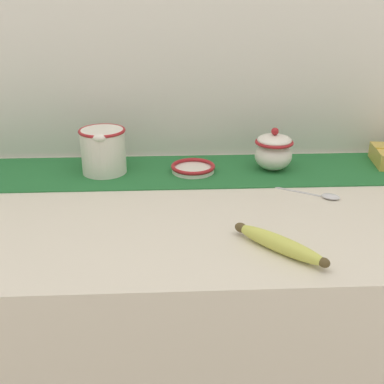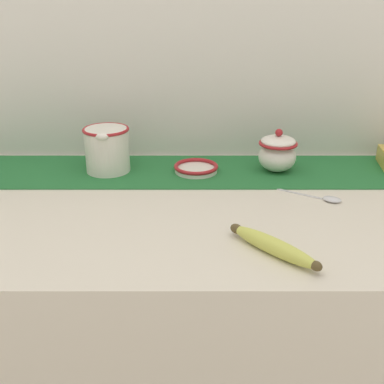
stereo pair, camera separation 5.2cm
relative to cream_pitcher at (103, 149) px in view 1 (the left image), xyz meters
name	(u,v)px [view 1 (the left image)]	position (x,y,z in m)	size (l,w,h in m)	color
countertop	(189,358)	(0.22, -0.21, -0.52)	(1.44, 0.69, 0.91)	beige
back_wall	(183,53)	(0.22, 0.16, 0.23)	(2.24, 0.04, 2.40)	silver
table_runner	(185,171)	(0.22, 0.00, -0.06)	(1.33, 0.25, 0.00)	#236B33
cream_pitcher	(103,149)	(0.00, 0.00, 0.00)	(0.12, 0.14, 0.12)	white
sugar_bowl	(274,151)	(0.45, 0.00, -0.01)	(0.10, 0.10, 0.12)	white
small_dish	(193,168)	(0.24, -0.01, -0.05)	(0.12, 0.12, 0.02)	white
banana	(279,244)	(0.38, -0.44, -0.05)	(0.16, 0.17, 0.03)	#CCD156
spoon	(326,196)	(0.54, -0.19, -0.06)	(0.17, 0.11, 0.01)	silver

